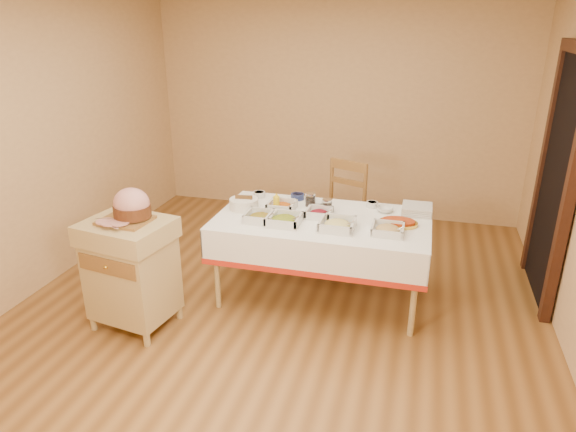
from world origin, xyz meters
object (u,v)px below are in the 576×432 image
(ham_on_board, at_px, (131,207))
(preserve_jar_left, at_px, (310,200))
(plate_stack, at_px, (417,210))
(dining_chair, at_px, (339,211))
(preserve_jar_right, at_px, (327,206))
(brass_platter, at_px, (398,223))
(dining_table, at_px, (322,235))
(mustard_bottle, at_px, (276,203))
(butcher_cart, at_px, (131,268))
(bread_basket, at_px, (244,203))

(ham_on_board, height_order, preserve_jar_left, ham_on_board)
(plate_stack, bearing_deg, dining_chair, 146.83)
(preserve_jar_right, relative_size, brass_platter, 0.36)
(dining_table, xyz_separation_m, plate_stack, (0.78, 0.32, 0.20))
(plate_stack, bearing_deg, preserve_jar_left, -176.65)
(mustard_bottle, bearing_deg, ham_on_board, -136.41)
(mustard_bottle, bearing_deg, butcher_cart, -136.62)
(dining_table, relative_size, dining_chair, 1.79)
(preserve_jar_left, height_order, preserve_jar_right, preserve_jar_left)
(mustard_bottle, height_order, brass_platter, mustard_bottle)
(plate_stack, xyz_separation_m, brass_platter, (-0.14, -0.30, -0.02))
(preserve_jar_right, height_order, brass_platter, preserve_jar_right)
(preserve_jar_left, distance_m, bread_basket, 0.60)
(dining_table, height_order, preserve_jar_left, preserve_jar_left)
(dining_chair, distance_m, preserve_jar_right, 0.71)
(ham_on_board, bearing_deg, preserve_jar_left, 42.88)
(dining_chair, relative_size, brass_platter, 3.18)
(dining_chair, height_order, preserve_jar_left, dining_chair)
(dining_table, height_order, plate_stack, plate_stack)
(dining_chair, relative_size, preserve_jar_right, 8.88)
(ham_on_board, bearing_deg, butcher_cart, -141.87)
(preserve_jar_left, distance_m, plate_stack, 0.94)
(preserve_jar_left, height_order, bread_basket, preserve_jar_left)
(dining_chair, xyz_separation_m, mustard_bottle, (-0.44, -0.77, 0.31))
(butcher_cart, relative_size, brass_platter, 2.83)
(plate_stack, bearing_deg, ham_on_board, -151.71)
(butcher_cart, height_order, brass_platter, butcher_cart)
(mustard_bottle, relative_size, plate_stack, 0.69)
(butcher_cart, xyz_separation_m, brass_platter, (2.00, 0.86, 0.26))
(ham_on_board, xyz_separation_m, mustard_bottle, (0.90, 0.86, -0.18))
(dining_table, bearing_deg, dining_chair, 88.98)
(butcher_cart, distance_m, ham_on_board, 0.51)
(butcher_cart, relative_size, plate_stack, 3.58)
(dining_chair, distance_m, bread_basket, 1.11)
(butcher_cart, bearing_deg, dining_table, 31.69)
(ham_on_board, bearing_deg, dining_table, 31.48)
(dining_chair, bearing_deg, preserve_jar_left, -108.17)
(dining_chair, height_order, plate_stack, dining_chair)
(mustard_bottle, relative_size, bread_basket, 0.68)
(ham_on_board, bearing_deg, mustard_bottle, 43.59)
(preserve_jar_right, bearing_deg, butcher_cart, -143.77)
(preserve_jar_left, bearing_deg, ham_on_board, -137.12)
(preserve_jar_right, bearing_deg, preserve_jar_left, 150.13)
(mustard_bottle, distance_m, bread_basket, 0.30)
(mustard_bottle, bearing_deg, dining_chair, 60.36)
(butcher_cart, height_order, mustard_bottle, mustard_bottle)
(dining_chair, bearing_deg, plate_stack, -33.17)
(dining_chair, bearing_deg, ham_on_board, -129.44)
(preserve_jar_right, height_order, plate_stack, preserve_jar_right)
(mustard_bottle, xyz_separation_m, bread_basket, (-0.30, -0.01, -0.03))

